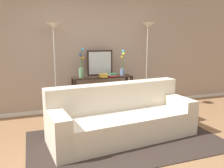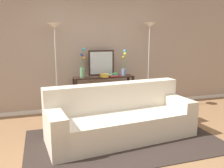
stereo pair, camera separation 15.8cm
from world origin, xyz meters
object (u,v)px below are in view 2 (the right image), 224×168
at_px(floor_lamp_left, 55,44).
at_px(floor_lamp_right, 149,42).
at_px(console_table, 104,88).
at_px(vase_tall_flowers, 83,67).
at_px(wall_mirror, 101,63).
at_px(vase_short_flowers, 124,66).
at_px(couch, 120,119).
at_px(fruit_bowl, 104,75).
at_px(book_row_under_console, 88,111).
at_px(book_stack, 114,75).

height_order(floor_lamp_left, floor_lamp_right, floor_lamp_right).
height_order(console_table, vase_tall_flowers, vase_tall_flowers).
bearing_deg(vase_tall_flowers, console_table, 1.48).
height_order(wall_mirror, vase_short_flowers, vase_short_flowers).
xyz_separation_m(console_table, vase_short_flowers, (0.48, 0.01, 0.47)).
bearing_deg(floor_lamp_right, couch, -130.54).
distance_m(couch, vase_short_flowers, 1.71).
bearing_deg(floor_lamp_left, fruit_bowl, -2.85).
xyz_separation_m(vase_tall_flowers, vase_short_flowers, (0.95, 0.02, -0.01)).
height_order(vase_short_flowers, book_row_under_console, vase_short_flowers).
bearing_deg(floor_lamp_right, vase_tall_flowers, 178.71).
distance_m(console_table, vase_tall_flowers, 0.67).
distance_m(vase_short_flowers, book_row_under_console, 1.29).
xyz_separation_m(floor_lamp_right, book_stack, (-0.86, -0.05, -0.71)).
bearing_deg(floor_lamp_right, fruit_bowl, -177.32).
height_order(fruit_bowl, book_row_under_console, fruit_bowl).
height_order(fruit_bowl, book_stack, book_stack).
distance_m(vase_tall_flowers, book_row_under_console, 0.99).
xyz_separation_m(couch, floor_lamp_right, (1.18, 1.38, 1.24)).
distance_m(floor_lamp_right, book_stack, 1.12).
relative_size(floor_lamp_left, vase_tall_flowers, 3.09).
bearing_deg(floor_lamp_left, wall_mirror, 10.25).
distance_m(couch, vase_tall_flowers, 1.63).
relative_size(console_table, floor_lamp_left, 0.69).
height_order(couch, book_row_under_console, couch).
xyz_separation_m(floor_lamp_left, wall_mirror, (1.00, 0.18, -0.42)).
relative_size(floor_lamp_right, book_stack, 9.69).
xyz_separation_m(couch, book_stack, (0.32, 1.33, 0.53)).
bearing_deg(fruit_bowl, book_row_under_console, 164.91).
xyz_separation_m(floor_lamp_right, vase_tall_flowers, (-1.53, 0.03, -0.52)).
distance_m(couch, book_stack, 1.46).
bearing_deg(wall_mirror, couch, -93.73).
distance_m(console_table, floor_lamp_left, 1.40).
distance_m(floor_lamp_left, book_stack, 1.39).
relative_size(floor_lamp_right, vase_tall_flowers, 3.17).
xyz_separation_m(wall_mirror, vase_short_flowers, (0.50, -0.13, -0.06)).
bearing_deg(book_stack, floor_lamp_left, 177.58).
bearing_deg(fruit_bowl, console_table, 83.55).
bearing_deg(floor_lamp_right, console_table, 177.49).
distance_m(couch, floor_lamp_left, 2.04).
bearing_deg(vase_short_flowers, floor_lamp_left, -177.99).
xyz_separation_m(couch, fruit_bowl, (0.11, 1.33, 0.53)).
bearing_deg(floor_lamp_right, wall_mirror, 170.45).
relative_size(vase_tall_flowers, book_row_under_console, 1.79).
bearing_deg(book_row_under_console, console_table, -0.00).
relative_size(book_stack, book_row_under_console, 0.59).
height_order(wall_mirror, fruit_bowl, wall_mirror).
distance_m(couch, wall_mirror, 1.75).
xyz_separation_m(console_table, floor_lamp_left, (-1.02, -0.05, 0.96)).
distance_m(console_table, fruit_bowl, 0.31).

